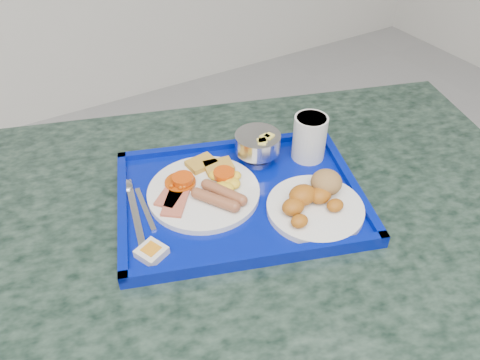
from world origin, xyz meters
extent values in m
cylinder|color=slate|center=(0.68, 1.20, 0.36)|extent=(0.11, 0.11, 0.67)
cube|color=black|center=(0.68, 1.20, 0.72)|extent=(1.36, 1.11, 0.04)
cube|color=#021187|center=(0.65, 1.23, 0.74)|extent=(0.56, 0.48, 0.02)
cube|color=#021187|center=(0.70, 1.38, 0.76)|extent=(0.45, 0.17, 0.01)
cube|color=#021187|center=(0.59, 1.07, 0.76)|extent=(0.45, 0.17, 0.01)
cube|color=#021187|center=(0.86, 1.15, 0.76)|extent=(0.13, 0.34, 0.01)
cube|color=#021187|center=(0.43, 1.30, 0.76)|extent=(0.13, 0.34, 0.01)
cylinder|color=silver|center=(0.58, 1.26, 0.76)|extent=(0.22, 0.22, 0.01)
cube|color=#B25847|center=(0.52, 1.28, 0.77)|extent=(0.08, 0.08, 0.01)
cube|color=#B25847|center=(0.52, 1.26, 0.77)|extent=(0.08, 0.08, 0.01)
cylinder|color=#AF4107|center=(0.55, 1.30, 0.77)|extent=(0.06, 0.06, 0.01)
sphere|color=#AF4107|center=(0.57, 1.30, 0.77)|extent=(0.01, 0.01, 0.01)
sphere|color=#AF4107|center=(0.57, 1.29, 0.77)|extent=(0.01, 0.01, 0.01)
sphere|color=#AF4107|center=(0.56, 1.29, 0.77)|extent=(0.01, 0.01, 0.01)
sphere|color=#AF4107|center=(0.55, 1.29, 0.77)|extent=(0.01, 0.01, 0.01)
sphere|color=#AF4107|center=(0.55, 1.28, 0.77)|extent=(0.01, 0.01, 0.01)
sphere|color=#AF4107|center=(0.55, 1.30, 0.77)|extent=(0.01, 0.01, 0.01)
sphere|color=#AF4107|center=(0.56, 1.31, 0.77)|extent=(0.01, 0.01, 0.01)
sphere|color=#AF4107|center=(0.54, 1.30, 0.77)|extent=(0.01, 0.01, 0.01)
sphere|color=#AF4107|center=(0.54, 1.28, 0.77)|extent=(0.01, 0.01, 0.01)
sphere|color=#AF4107|center=(0.56, 1.30, 0.77)|extent=(0.01, 0.01, 0.01)
sphere|color=#AF4107|center=(0.57, 1.29, 0.77)|extent=(0.01, 0.01, 0.01)
sphere|color=#AF4107|center=(0.53, 1.30, 0.77)|extent=(0.01, 0.01, 0.01)
sphere|color=#AF4107|center=(0.55, 1.32, 0.77)|extent=(0.01, 0.01, 0.01)
sphere|color=#AF4107|center=(0.57, 1.28, 0.77)|extent=(0.01, 0.01, 0.01)
sphere|color=#AF4107|center=(0.55, 1.29, 0.77)|extent=(0.01, 0.01, 0.01)
sphere|color=#AF4107|center=(0.54, 1.31, 0.77)|extent=(0.01, 0.01, 0.01)
sphere|color=#AF4107|center=(0.55, 1.28, 0.77)|extent=(0.01, 0.01, 0.01)
cube|color=gold|center=(0.62, 1.34, 0.77)|extent=(0.06, 0.05, 0.01)
cube|color=gold|center=(0.64, 1.31, 0.77)|extent=(0.07, 0.05, 0.01)
cylinder|color=brown|center=(0.59, 1.22, 0.78)|extent=(0.06, 0.08, 0.02)
cylinder|color=brown|center=(0.61, 1.23, 0.78)|extent=(0.06, 0.09, 0.02)
ellipsoid|color=yellow|center=(0.62, 1.24, 0.77)|extent=(0.03, 0.03, 0.02)
ellipsoid|color=yellow|center=(0.64, 1.25, 0.77)|extent=(0.02, 0.02, 0.02)
ellipsoid|color=yellow|center=(0.62, 1.24, 0.77)|extent=(0.03, 0.03, 0.02)
ellipsoid|color=yellow|center=(0.62, 1.28, 0.77)|extent=(0.03, 0.03, 0.02)
ellipsoid|color=yellow|center=(0.64, 1.25, 0.77)|extent=(0.02, 0.02, 0.01)
ellipsoid|color=yellow|center=(0.66, 1.26, 0.77)|extent=(0.02, 0.02, 0.01)
ellipsoid|color=yellow|center=(0.61, 1.25, 0.77)|extent=(0.02, 0.02, 0.02)
ellipsoid|color=yellow|center=(0.64, 1.24, 0.77)|extent=(0.03, 0.03, 0.02)
ellipsoid|color=yellow|center=(0.64, 1.27, 0.77)|extent=(0.02, 0.02, 0.01)
ellipsoid|color=yellow|center=(0.62, 1.25, 0.77)|extent=(0.02, 0.02, 0.01)
cylinder|color=#AA2E04|center=(0.56, 1.30, 0.78)|extent=(0.04, 0.04, 0.01)
cylinder|color=#AA2E04|center=(0.64, 1.27, 0.78)|extent=(0.04, 0.04, 0.01)
cylinder|color=silver|center=(0.75, 1.11, 0.76)|extent=(0.19, 0.19, 0.01)
ellipsoid|color=#9C5312|center=(0.77, 1.09, 0.78)|extent=(0.03, 0.03, 0.02)
ellipsoid|color=#9C5312|center=(0.76, 1.12, 0.78)|extent=(0.04, 0.04, 0.03)
ellipsoid|color=#9C5312|center=(0.73, 1.14, 0.78)|extent=(0.05, 0.05, 0.04)
ellipsoid|color=#9C5312|center=(0.70, 1.12, 0.78)|extent=(0.04, 0.04, 0.03)
ellipsoid|color=#9C5312|center=(0.69, 1.09, 0.78)|extent=(0.03, 0.03, 0.02)
ellipsoid|color=olive|center=(0.79, 1.14, 0.79)|extent=(0.06, 0.06, 0.05)
cylinder|color=silver|center=(0.74, 1.31, 0.76)|extent=(0.06, 0.06, 0.01)
cylinder|color=silver|center=(0.74, 1.31, 0.77)|extent=(0.02, 0.02, 0.02)
cylinder|color=silver|center=(0.74, 1.31, 0.80)|extent=(0.10, 0.10, 0.04)
cube|color=#F5E45D|center=(0.73, 1.28, 0.81)|extent=(0.02, 0.02, 0.01)
cube|color=#F5E45D|center=(0.75, 1.29, 0.81)|extent=(0.02, 0.02, 0.01)
cube|color=#F5E45D|center=(0.75, 1.29, 0.81)|extent=(0.02, 0.02, 0.01)
cube|color=#F5E45D|center=(0.73, 1.29, 0.81)|extent=(0.02, 0.02, 0.01)
cylinder|color=silver|center=(0.84, 1.26, 0.80)|extent=(0.07, 0.07, 0.10)
cylinder|color=orange|center=(0.84, 1.26, 0.85)|extent=(0.06, 0.06, 0.01)
cube|color=silver|center=(0.47, 1.28, 0.75)|extent=(0.02, 0.13, 0.00)
ellipsoid|color=silver|center=(0.46, 1.36, 0.76)|extent=(0.03, 0.04, 0.01)
cube|color=silver|center=(0.45, 1.29, 0.75)|extent=(0.05, 0.19, 0.00)
cube|color=silver|center=(0.44, 1.17, 0.76)|extent=(0.06, 0.06, 0.02)
cube|color=orange|center=(0.44, 1.17, 0.77)|extent=(0.04, 0.04, 0.00)
camera|label=1|loc=(0.30, 0.63, 1.38)|focal=35.00mm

